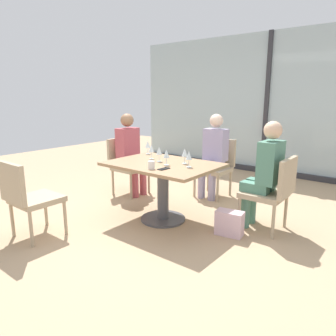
% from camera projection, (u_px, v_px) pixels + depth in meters
% --- Properties ---
extents(ground_plane, '(12.00, 12.00, 0.00)m').
position_uv_depth(ground_plane, '(163.00, 219.00, 3.98)').
color(ground_plane, tan).
extents(window_wall_backdrop, '(6.00, 0.10, 2.70)m').
position_uv_depth(window_wall_backdrop, '(267.00, 112.00, 6.14)').
color(window_wall_backdrop, '#A3B7BC').
rests_on(window_wall_backdrop, ground_plane).
extents(dining_table_main, '(1.31, 0.94, 0.73)m').
position_uv_depth(dining_table_main, '(163.00, 177.00, 3.85)').
color(dining_table_main, '#997551').
rests_on(dining_table_main, ground_plane).
extents(chair_far_right, '(0.50, 0.46, 0.87)m').
position_uv_depth(chair_far_right, '(273.00, 189.00, 3.54)').
color(chair_far_right, tan).
rests_on(chair_far_right, ground_plane).
extents(chair_near_window, '(0.46, 0.51, 0.87)m').
position_uv_depth(chair_near_window, '(216.00, 164.00, 4.86)').
color(chair_near_window, tan).
rests_on(chair_near_window, ground_plane).
extents(chair_far_left, '(0.50, 0.46, 0.87)m').
position_uv_depth(chair_far_left, '(126.00, 162.00, 4.97)').
color(chair_far_left, tan).
rests_on(chair_far_left, ground_plane).
extents(chair_front_left, '(0.46, 0.50, 0.87)m').
position_uv_depth(chair_front_left, '(28.00, 195.00, 3.35)').
color(chair_front_left, tan).
rests_on(chair_front_left, ground_plane).
extents(person_far_right, '(0.39, 0.34, 1.26)m').
position_uv_depth(person_far_right, '(265.00, 170.00, 3.56)').
color(person_far_right, '#4C7F6B').
rests_on(person_far_right, ground_plane).
extents(person_near_window, '(0.34, 0.39, 1.26)m').
position_uv_depth(person_near_window, '(213.00, 152.00, 4.73)').
color(person_near_window, '#9E93B7').
rests_on(person_near_window, ground_plane).
extents(person_far_left, '(0.39, 0.34, 1.26)m').
position_uv_depth(person_far_left, '(131.00, 150.00, 4.86)').
color(person_far_left, '#B24C56').
rests_on(person_far_left, ground_plane).
extents(wine_glass_0, '(0.07, 0.07, 0.18)m').
position_uv_depth(wine_glass_0, '(185.00, 153.00, 3.75)').
color(wine_glass_0, silver).
rests_on(wine_glass_0, dining_table_main).
extents(wine_glass_1, '(0.07, 0.07, 0.18)m').
position_uv_depth(wine_glass_1, '(166.00, 154.00, 3.67)').
color(wine_glass_1, silver).
rests_on(wine_glass_1, dining_table_main).
extents(wine_glass_2, '(0.07, 0.07, 0.18)m').
position_uv_depth(wine_glass_2, '(148.00, 145.00, 4.37)').
color(wine_glass_2, silver).
rests_on(wine_glass_2, dining_table_main).
extents(wine_glass_3, '(0.07, 0.07, 0.18)m').
position_uv_depth(wine_glass_3, '(151.00, 149.00, 4.03)').
color(wine_glass_3, silver).
rests_on(wine_glass_3, dining_table_main).
extents(wine_glass_4, '(0.07, 0.07, 0.18)m').
position_uv_depth(wine_glass_4, '(159.00, 151.00, 3.87)').
color(wine_glass_4, silver).
rests_on(wine_glass_4, dining_table_main).
extents(wine_glass_5, '(0.07, 0.07, 0.18)m').
position_uv_depth(wine_glass_5, '(189.00, 156.00, 3.57)').
color(wine_glass_5, silver).
rests_on(wine_glass_5, dining_table_main).
extents(coffee_cup, '(0.08, 0.08, 0.09)m').
position_uv_depth(coffee_cup, '(151.00, 165.00, 3.49)').
color(coffee_cup, white).
rests_on(coffee_cup, dining_table_main).
extents(cell_phone_on_table, '(0.08, 0.15, 0.01)m').
position_uv_depth(cell_phone_on_table, '(164.00, 169.00, 3.50)').
color(cell_phone_on_table, black).
rests_on(cell_phone_on_table, dining_table_main).
extents(handbag_0, '(0.32, 0.20, 0.28)m').
position_uv_depth(handbag_0, '(229.00, 223.00, 3.51)').
color(handbag_0, beige).
rests_on(handbag_0, ground_plane).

